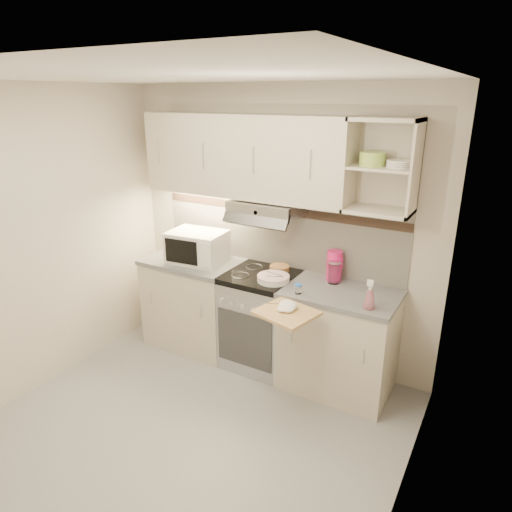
# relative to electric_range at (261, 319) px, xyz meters

# --- Properties ---
(ground) EXTENTS (3.00, 3.00, 0.00)m
(ground) POSITION_rel_electric_range_xyz_m (0.00, -1.10, -0.45)
(ground) COLOR gray
(ground) RESTS_ON ground
(room_shell) EXTENTS (3.04, 2.84, 2.52)m
(room_shell) POSITION_rel_electric_range_xyz_m (0.00, -0.73, 1.18)
(room_shell) COLOR beige
(room_shell) RESTS_ON ground
(base_cabinet_left) EXTENTS (0.90, 0.60, 0.86)m
(base_cabinet_left) POSITION_rel_electric_range_xyz_m (-0.75, 0.00, -0.02)
(base_cabinet_left) COLOR beige
(base_cabinet_left) RESTS_ON ground
(worktop_left) EXTENTS (0.92, 0.62, 0.04)m
(worktop_left) POSITION_rel_electric_range_xyz_m (-0.75, 0.00, 0.43)
(worktop_left) COLOR slate
(worktop_left) RESTS_ON base_cabinet_left
(base_cabinet_right) EXTENTS (0.90, 0.60, 0.86)m
(base_cabinet_right) POSITION_rel_electric_range_xyz_m (0.75, 0.00, -0.02)
(base_cabinet_right) COLOR beige
(base_cabinet_right) RESTS_ON ground
(worktop_right) EXTENTS (0.92, 0.62, 0.04)m
(worktop_right) POSITION_rel_electric_range_xyz_m (0.75, 0.00, 0.43)
(worktop_right) COLOR slate
(worktop_right) RESTS_ON base_cabinet_right
(electric_range) EXTENTS (0.60, 0.60, 0.90)m
(electric_range) POSITION_rel_electric_range_xyz_m (0.00, 0.00, 0.00)
(electric_range) COLOR #B7B7BC
(electric_range) RESTS_ON ground
(microwave) EXTENTS (0.55, 0.43, 0.29)m
(microwave) POSITION_rel_electric_range_xyz_m (-0.69, -0.01, 0.60)
(microwave) COLOR silver
(microwave) RESTS_ON worktop_left
(watering_can) EXTENTS (0.23, 0.12, 0.20)m
(watering_can) POSITION_rel_electric_range_xyz_m (-0.60, -0.12, 0.52)
(watering_can) COLOR silver
(watering_can) RESTS_ON worktop_left
(plate_stack) EXTENTS (0.28, 0.28, 0.06)m
(plate_stack) POSITION_rel_electric_range_xyz_m (0.17, -0.09, 0.48)
(plate_stack) COLOR silver
(plate_stack) RESTS_ON electric_range
(bread_loaf) EXTENTS (0.18, 0.18, 0.04)m
(bread_loaf) POSITION_rel_electric_range_xyz_m (0.10, 0.16, 0.47)
(bread_loaf) COLOR #B2804B
(bread_loaf) RESTS_ON electric_range
(pink_pitcher) EXTENTS (0.14, 0.13, 0.26)m
(pink_pitcher) POSITION_rel_electric_range_xyz_m (0.60, 0.20, 0.58)
(pink_pitcher) COLOR #DF1868
(pink_pitcher) RESTS_ON worktop_right
(glass_jar) EXTENTS (0.11, 0.11, 0.20)m
(glass_jar) POSITION_rel_electric_range_xyz_m (0.63, 0.13, 0.55)
(glass_jar) COLOR silver
(glass_jar) RESTS_ON worktop_right
(spice_jar) EXTENTS (0.06, 0.06, 0.08)m
(spice_jar) POSITION_rel_electric_range_xyz_m (0.46, -0.22, 0.49)
(spice_jar) COLOR silver
(spice_jar) RESTS_ON worktop_right
(spray_bottle) EXTENTS (0.09, 0.09, 0.24)m
(spray_bottle) POSITION_rel_electric_range_xyz_m (1.03, -0.20, 0.54)
(spray_bottle) COLOR pink
(spray_bottle) RESTS_ON worktop_right
(cutting_board) EXTENTS (0.48, 0.45, 0.02)m
(cutting_board) POSITION_rel_electric_range_xyz_m (0.51, -0.52, 0.42)
(cutting_board) COLOR tan
(cutting_board) RESTS_ON base_cabinet_right
(dish_towel) EXTENTS (0.27, 0.25, 0.06)m
(dish_towel) POSITION_rel_electric_range_xyz_m (0.49, -0.52, 0.46)
(dish_towel) COLOR beige
(dish_towel) RESTS_ON cutting_board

